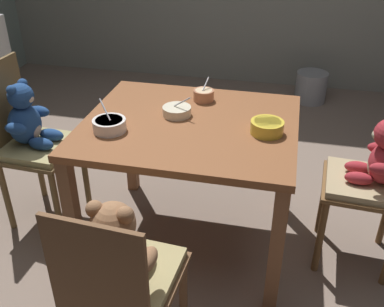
% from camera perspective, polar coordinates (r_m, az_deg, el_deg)
% --- Properties ---
extents(ground_plane, '(5.20, 5.20, 0.04)m').
position_cam_1_polar(ground_plane, '(2.65, -0.24, -10.94)').
color(ground_plane, '#7F6B5E').
extents(dining_table, '(1.05, 0.90, 0.74)m').
position_cam_1_polar(dining_table, '(2.27, -0.28, 1.59)').
color(dining_table, brown).
rests_on(dining_table, ground_plane).
extents(teddy_chair_near_left, '(0.40, 0.42, 0.96)m').
position_cam_1_polar(teddy_chair_near_left, '(2.66, -19.89, 2.62)').
color(teddy_chair_near_left, brown).
rests_on(teddy_chair_near_left, ground_plane).
extents(teddy_chair_near_front, '(0.41, 0.45, 0.89)m').
position_cam_1_polar(teddy_chair_near_front, '(1.67, -9.12, -14.18)').
color(teddy_chair_near_front, brown).
rests_on(teddy_chair_near_front, ground_plane).
extents(teddy_chair_near_right, '(0.42, 0.41, 0.91)m').
position_cam_1_polar(teddy_chair_near_right, '(2.36, 22.47, -2.09)').
color(teddy_chair_near_right, brown).
rests_on(teddy_chair_near_right, ground_plane).
extents(porridge_bowl_yellow_near_right, '(0.16, 0.16, 0.06)m').
position_cam_1_polar(porridge_bowl_yellow_near_right, '(2.14, 9.50, 3.33)').
color(porridge_bowl_yellow_near_right, gold).
rests_on(porridge_bowl_yellow_near_right, dining_table).
extents(porridge_bowl_cream_center, '(0.15, 0.15, 0.12)m').
position_cam_1_polar(porridge_bowl_cream_center, '(2.28, -1.94, 5.43)').
color(porridge_bowl_cream_center, beige).
rests_on(porridge_bowl_cream_center, dining_table).
extents(porridge_bowl_terracotta_far_center, '(0.11, 0.12, 0.12)m').
position_cam_1_polar(porridge_bowl_terracotta_far_center, '(2.45, 1.50, 7.44)').
color(porridge_bowl_terracotta_far_center, '#BA7654').
rests_on(porridge_bowl_terracotta_far_center, dining_table).
extents(porridge_bowl_white_near_left, '(0.16, 0.16, 0.14)m').
position_cam_1_polar(porridge_bowl_white_near_left, '(2.16, -10.44, 3.60)').
color(porridge_bowl_white_near_left, silver).
rests_on(porridge_bowl_white_near_left, dining_table).
extents(metal_pail, '(0.29, 0.29, 0.28)m').
position_cam_1_polar(metal_pail, '(4.39, 14.86, 8.17)').
color(metal_pail, '#93969B').
rests_on(metal_pail, ground_plane).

